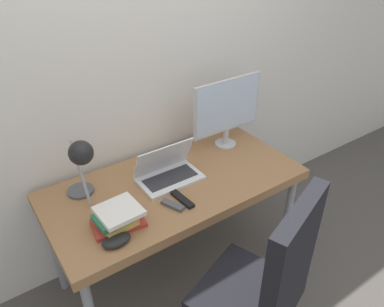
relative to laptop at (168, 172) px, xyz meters
name	(u,v)px	position (x,y,z in m)	size (l,w,h in m)	color
wall_back	(134,74)	(0.02, 0.39, 0.48)	(8.00, 0.05, 2.60)	silver
desk	(175,190)	(0.02, -0.05, -0.11)	(1.51, 0.75, 0.77)	#996B42
laptop	(168,172)	(0.00, 0.00, 0.00)	(0.37, 0.23, 0.22)	silver
monitor	(227,108)	(0.53, 0.12, 0.23)	(0.52, 0.15, 0.47)	#B7B7BC
desk_lamp	(81,160)	(-0.48, 0.04, 0.24)	(0.15, 0.29, 0.40)	#4C4C51
office_chair	(265,285)	(0.03, -0.82, -0.19)	(0.60, 0.58, 1.15)	black
book_stack	(117,218)	(-0.42, -0.21, 0.01)	(0.28, 0.21, 0.11)	#B2382D
tv_remote	(173,205)	(-0.12, -0.23, -0.04)	(0.09, 0.14, 0.02)	#4C4C51
media_remote	(182,199)	(-0.04, -0.22, -0.04)	(0.05, 0.18, 0.02)	black
game_controller	(116,240)	(-0.48, -0.31, -0.03)	(0.14, 0.09, 0.04)	black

